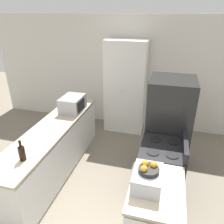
% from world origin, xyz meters
% --- Properties ---
extents(wall_back, '(7.00, 0.06, 2.60)m').
position_xyz_m(wall_back, '(0.00, 3.61, 1.30)').
color(wall_back, silver).
rests_on(wall_back, ground_plane).
extents(counter_left, '(0.60, 2.69, 0.90)m').
position_xyz_m(counter_left, '(-0.91, 1.45, 0.44)').
color(counter_left, silver).
rests_on(counter_left, ground_plane).
extents(counter_right, '(0.60, 0.86, 0.90)m').
position_xyz_m(counter_right, '(0.91, 0.53, 0.44)').
color(counter_right, silver).
rests_on(counter_right, ground_plane).
extents(pantry_cabinet, '(0.91, 0.53, 2.11)m').
position_xyz_m(pantry_cabinet, '(-0.04, 3.31, 1.05)').
color(pantry_cabinet, white).
rests_on(pantry_cabinet, ground_plane).
extents(stove, '(0.66, 0.71, 1.06)m').
position_xyz_m(stove, '(0.93, 1.33, 0.46)').
color(stove, black).
rests_on(stove, ground_plane).
extents(refrigerator, '(0.76, 0.74, 1.69)m').
position_xyz_m(refrigerator, '(0.97, 2.10, 0.85)').
color(refrigerator, black).
rests_on(refrigerator, ground_plane).
extents(microwave, '(0.39, 0.51, 0.28)m').
position_xyz_m(microwave, '(-0.83, 2.14, 1.04)').
color(microwave, '#939399').
rests_on(microwave, counter_left).
extents(wine_bottle, '(0.09, 0.09, 0.29)m').
position_xyz_m(wine_bottle, '(-0.82, 0.57, 1.01)').
color(wine_bottle, black).
rests_on(wine_bottle, counter_left).
extents(toaster_oven, '(0.32, 0.40, 0.20)m').
position_xyz_m(toaster_oven, '(0.79, 0.52, 1.00)').
color(toaster_oven, '#B2B2B7').
rests_on(toaster_oven, counter_right).
extents(fruit_bowl, '(0.23, 0.23, 0.10)m').
position_xyz_m(fruit_bowl, '(0.80, 0.53, 1.14)').
color(fruit_bowl, black).
rests_on(fruit_bowl, toaster_oven).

